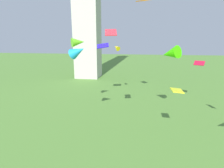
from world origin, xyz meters
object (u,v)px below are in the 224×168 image
object	(u,v)px
kite_flying_4	(103,46)
kite_flying_9	(78,42)
kite_flying_6	(170,53)
kite_flying_7	(117,47)
kite_flying_2	(177,90)
kite_flying_8	(144,0)
kite_flying_10	(78,51)
kite_flying_1	(199,63)
kite_flying_5	(111,32)

from	to	relation	value
kite_flying_4	kite_flying_9	bearing A→B (deg)	66.59
kite_flying_6	kite_flying_7	size ratio (longest dim) A/B	1.76
kite_flying_2	kite_flying_8	xyz separation A→B (m)	(-2.91, 6.99, 8.27)
kite_flying_10	kite_flying_2	bearing A→B (deg)	-80.60
kite_flying_1	kite_flying_7	bearing A→B (deg)	-159.61
kite_flying_7	kite_flying_4	bearing A→B (deg)	9.32
kite_flying_8	kite_flying_10	distance (m)	9.77
kite_flying_9	kite_flying_10	bearing A→B (deg)	163.54
kite_flying_5	kite_flying_9	distance (m)	5.79
kite_flying_6	kite_flying_8	world-z (taller)	kite_flying_8
kite_flying_6	kite_flying_2	bearing A→B (deg)	45.11
kite_flying_2	kite_flying_9	bearing A→B (deg)	63.14
kite_flying_9	kite_flying_10	world-z (taller)	kite_flying_9
kite_flying_4	kite_flying_8	world-z (taller)	kite_flying_8
kite_flying_4	kite_flying_6	world-z (taller)	kite_flying_4
kite_flying_10	kite_flying_1	bearing A→B (deg)	-37.82
kite_flying_8	kite_flying_9	xyz separation A→B (m)	(-6.96, -2.29, -4.49)
kite_flying_6	kite_flying_10	xyz separation A→B (m)	(-8.72, -3.65, 0.36)
kite_flying_6	kite_flying_4	bearing A→B (deg)	-78.96
kite_flying_7	kite_flying_8	size ratio (longest dim) A/B	0.75
kite_flying_6	kite_flying_7	xyz separation A→B (m)	(-6.58, 7.56, 0.25)
kite_flying_5	kite_flying_8	distance (m)	7.62
kite_flying_2	kite_flying_6	world-z (taller)	kite_flying_6
kite_flying_7	kite_flying_8	bearing A→B (deg)	85.12
kite_flying_7	kite_flying_9	size ratio (longest dim) A/B	0.78
kite_flying_7	kite_flying_1	bearing A→B (deg)	132.98
kite_flying_8	kite_flying_7	bearing A→B (deg)	-0.16
kite_flying_2	kite_flying_8	bearing A→B (deg)	21.20
kite_flying_4	kite_flying_7	bearing A→B (deg)	-139.18
kite_flying_4	kite_flying_7	size ratio (longest dim) A/B	1.32
kite_flying_7	kite_flying_5	bearing A→B (deg)	55.46
kite_flying_2	kite_flying_7	world-z (taller)	kite_flying_7
kite_flying_1	kite_flying_4	bearing A→B (deg)	-150.25
kite_flying_7	kite_flying_6	bearing A→B (deg)	91.82
kite_flying_4	kite_flying_2	bearing A→B (deg)	120.73
kite_flying_4	kite_flying_5	world-z (taller)	kite_flying_5
kite_flying_6	kite_flying_9	world-z (taller)	kite_flying_9
kite_flying_2	kite_flying_9	distance (m)	11.57
kite_flying_6	kite_flying_10	size ratio (longest dim) A/B	1.26
kite_flying_4	kite_flying_6	size ratio (longest dim) A/B	0.75
kite_flying_1	kite_flying_8	bearing A→B (deg)	-125.88
kite_flying_2	kite_flying_7	bearing A→B (deg)	26.60
kite_flying_1	kite_flying_9	xyz separation A→B (m)	(-14.75, -6.08, 2.80)
kite_flying_1	kite_flying_7	size ratio (longest dim) A/B	1.11
kite_flying_6	kite_flying_1	bearing A→B (deg)	-173.70
kite_flying_1	kite_flying_5	distance (m)	14.90
kite_flying_1	kite_flying_4	world-z (taller)	kite_flying_4
kite_flying_8	kite_flying_5	bearing A→B (deg)	121.60
kite_flying_7	kite_flying_8	xyz separation A→B (m)	(3.66, -5.35, 5.36)
kite_flying_5	kite_flying_6	world-z (taller)	kite_flying_5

